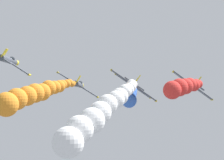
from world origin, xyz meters
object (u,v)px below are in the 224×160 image
(airplane_left_outer, at_px, (134,85))
(airplane_right_outer, at_px, (8,60))
(airplane_left_inner, at_px, (78,84))
(airplane_right_inner, at_px, (192,85))
(airplane_lead, at_px, (133,86))

(airplane_left_outer, xyz_separation_m, airplane_right_outer, (-21.79, -0.27, 4.36))
(airplane_left_inner, xyz_separation_m, airplane_right_outer, (-10.94, -11.30, 3.84))
(airplane_right_inner, distance_m, airplane_right_outer, 35.51)
(airplane_left_outer, bearing_deg, airplane_right_outer, -179.29)
(airplane_left_inner, bearing_deg, airplane_right_inner, 0.54)
(airplane_left_inner, xyz_separation_m, airplane_right_inner, (22.42, 0.21, -0.18))
(airplane_right_inner, relative_size, airplane_right_outer, 1.00)
(airplane_lead, bearing_deg, airplane_left_inner, -133.98)
(airplane_right_inner, relative_size, airplane_left_outer, 1.00)
(airplane_left_inner, xyz_separation_m, airplane_left_outer, (10.85, -11.04, -0.52))
(airplane_lead, xyz_separation_m, airplane_left_inner, (-10.87, -11.27, -0.10))
(airplane_right_outer, bearing_deg, airplane_left_inner, 45.94)
(airplane_left_outer, distance_m, airplane_right_outer, 22.22)
(airplane_left_inner, relative_size, airplane_right_inner, 1.00)
(airplane_lead, bearing_deg, airplane_right_outer, -134.02)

